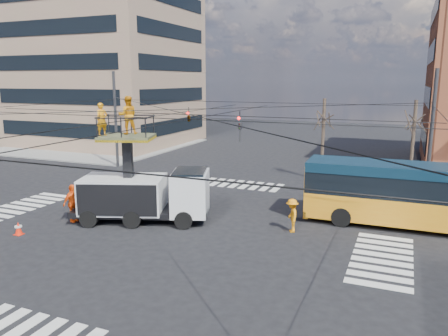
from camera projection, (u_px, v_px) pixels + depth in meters
ground at (172, 228)px, 21.92m from camera, size 120.00×120.00×0.00m
sidewalk_nw at (100, 146)px, 48.84m from camera, size 18.00×18.00×0.12m
crosswalks at (172, 228)px, 21.92m from camera, size 22.40×22.40×0.02m
building_tower at (102, 10)px, 48.94m from camera, size 18.06×16.06×30.00m
overhead_network at (172, 142)px, 21.47m from camera, size 24.24×24.24×8.00m
tree_a at (324, 118)px, 31.32m from camera, size 2.00×2.00×6.00m
tree_b at (415, 121)px, 29.06m from camera, size 2.00×2.00×6.00m
utility_truck at (144, 182)px, 22.61m from camera, size 7.37×4.54×6.49m
city_bus at (439, 196)px, 21.26m from camera, size 12.82×2.91×3.20m
traffic_cone at (18, 228)px, 20.90m from camera, size 0.36×0.36×0.63m
worker_ground at (73, 203)px, 22.71m from camera, size 0.61×1.21×1.99m
flagger at (292, 215)px, 21.18m from camera, size 1.01×1.23×1.66m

